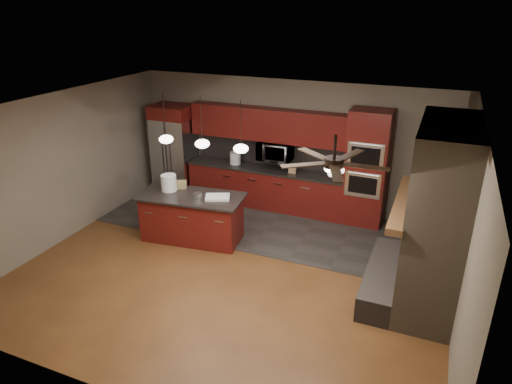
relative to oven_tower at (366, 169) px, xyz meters
The scene contains 22 objects.
ground 3.40m from the oven_tower, 122.27° to the right, with size 7.00×7.00×0.00m, color brown.
ceiling 3.57m from the oven_tower, 122.27° to the right, with size 7.00×6.00×0.02m, color white.
back_wall 1.74m from the oven_tower, 169.75° to the left, with size 7.00×0.02×2.80m, color slate.
right_wall 3.25m from the oven_tower, 56.24° to the right, with size 0.02×6.00×2.80m, color slate.
left_wall 5.86m from the oven_tower, 152.62° to the right, with size 0.02×6.00×2.80m, color slate.
slate_tile_patch 2.26m from the oven_tower, 152.30° to the right, with size 7.00×2.40×0.01m, color #322F2D.
fireplace_column 2.66m from the oven_tower, 59.73° to the right, with size 1.30×2.10×2.80m.
back_cabinetry 2.20m from the oven_tower, behind, with size 3.59×0.64×2.20m.
oven_tower is the anchor object (origin of this frame).
microwave 1.98m from the oven_tower, behind, with size 0.73×0.41×0.50m, color silver.
refrigerator 4.44m from the oven_tower, behind, with size 0.91×0.75×2.13m.
kitchen_island 3.60m from the oven_tower, 145.40° to the right, with size 2.09×1.14×0.92m.
white_bucket 3.92m from the oven_tower, 150.31° to the right, with size 0.29×0.29×0.31m, color white.
paint_can 3.42m from the oven_tower, 142.44° to the right, with size 0.17×0.17×0.11m, color #A2A1A5.
paint_tray 3.06m from the oven_tower, 141.00° to the right, with size 0.44×0.31×0.04m, color white.
cardboard_box 3.70m from the oven_tower, 151.91° to the right, with size 0.22×0.16×0.14m, color olive.
counter_bucket 2.91m from the oven_tower, behind, with size 0.24×0.24×0.27m, color silver.
counter_box 1.55m from the oven_tower, behind, with size 0.16×0.12×0.17m, color #A87F56.
pendant_left 3.97m from the oven_tower, 149.26° to the right, with size 0.26×0.26×0.92m.
pendant_center 3.37m from the oven_tower, 142.53° to the right, with size 0.26×0.26×0.92m.
pendant_right 2.83m from the oven_tower, 132.87° to the right, with size 0.26×0.26×0.92m.
ceiling_fan 3.72m from the oven_tower, 88.36° to the right, with size 1.27×1.33×0.41m.
Camera 1 is at (2.96, -6.09, 4.29)m, focal length 32.00 mm.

